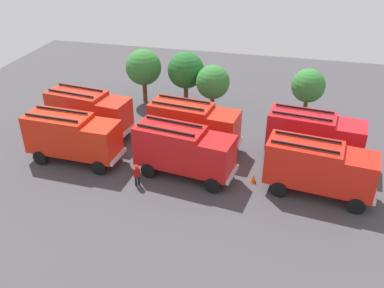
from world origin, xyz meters
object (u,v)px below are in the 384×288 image
Objects in this scene: fire_truck_5 at (315,135)px; tree_3 at (308,86)px; fire_truck_0 at (72,136)px; firefighter_0 at (340,133)px; fire_truck_2 at (319,167)px; tree_2 at (213,82)px; traffic_cone_1 at (302,174)px; traffic_cone_2 at (253,179)px; tree_1 at (186,70)px; firefighter_2 at (137,174)px; fire_truck_3 at (89,111)px; traffic_cone_0 at (65,139)px; fire_truck_4 at (193,124)px; tree_0 at (144,67)px; fire_truck_1 at (184,149)px.

tree_3 is (-0.65, 7.42, 0.98)m from fire_truck_5.
fire_truck_0 is 21.15m from firefighter_0.
fire_truck_2 is 4.30× the size of firefighter_0.
fire_truck_2 is 14.16m from tree_2.
traffic_cone_2 is at bearing -155.37° from traffic_cone_1.
firefighter_2 is at bearing -89.48° from tree_1.
fire_truck_3 is 1.40× the size of tree_1.
firefighter_0 is at bearing -17.45° from tree_1.
traffic_cone_1 is at bearing -114.14° from firefighter_2.
traffic_cone_1 is (16.92, 1.83, -1.87)m from fire_truck_0.
fire_truck_5 is 10.07× the size of traffic_cone_0.
tree_1 is (-12.20, 12.03, 1.44)m from fire_truck_2.
tree_1 is 3.24m from tree_2.
fire_truck_4 is (9.09, -0.27, 0.00)m from fire_truck_3.
fire_truck_5 is at bearing 76.49° from traffic_cone_1.
tree_0 is at bearing 136.36° from traffic_cone_2.
fire_truck_2 reaches higher than traffic_cone_2.
fire_truck_3 is at bearing 174.36° from fire_truck_2.
tree_3 reaches higher than traffic_cone_2.
tree_1 is at bearing 57.56° from fire_truck_3.
tree_3 is (8.31, 11.91, 0.98)m from fire_truck_1.
fire_truck_2 is at bearing -123.80° from firefighter_2.
firefighter_0 reaches higher than traffic_cone_1.
tree_1 is at bearing -42.54° from firefighter_2.
fire_truck_5 is at bearing -33.91° from tree_2.
fire_truck_0 is 13.73m from traffic_cone_2.
firefighter_2 is at bearing -135.94° from fire_truck_1.
tree_1 is at bearing 1.81° from tree_0.
fire_truck_0 is at bearing -172.44° from fire_truck_2.
firefighter_0 is 0.33× the size of tree_0.
fire_truck_2 is 20.19m from traffic_cone_0.
tree_2 is (2.89, -1.41, -0.39)m from tree_1.
traffic_cone_2 is at bearing -63.75° from tree_2.
tree_1 reaches higher than fire_truck_1.
fire_truck_3 reaches higher than traffic_cone_2.
traffic_cone_1 is at bearing -89.95° from tree_3.
fire_truck_2 is 10.37m from fire_truck_4.
fire_truck_3 is 11.98× the size of traffic_cone_2.
fire_truck_3 is 19.27m from tree_3.
fire_truck_1 is at bearing -17.21° from fire_truck_3.
fire_truck_1 reaches higher than traffic_cone_0.
fire_truck_0 is at bearing -128.82° from tree_2.
traffic_cone_1 is at bearing 9.05° from fire_truck_0.
traffic_cone_0 is (-7.90, 4.31, -0.53)m from firefighter_2.
traffic_cone_0 is at bearing -115.84° from fire_truck_3.
fire_truck_0 and fire_truck_1 have the same top height.
traffic_cone_0 is 1.30× the size of traffic_cone_1.
traffic_cone_1 is at bearing -46.25° from tree_2.
fire_truck_4 is (-0.28, 4.07, 0.00)m from fire_truck_1.
fire_truck_3 is 10.09× the size of traffic_cone_0.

